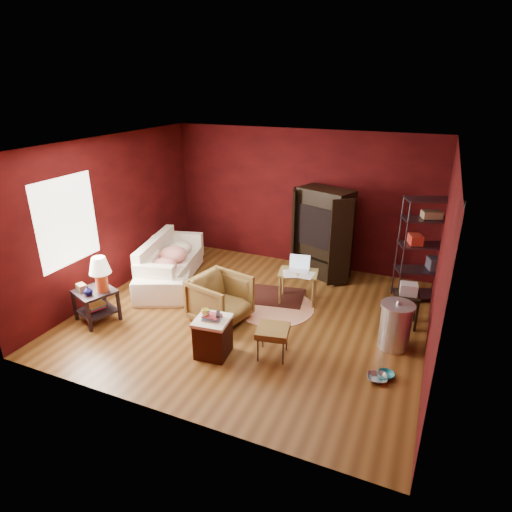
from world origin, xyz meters
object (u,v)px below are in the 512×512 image
at_px(side_table, 98,283).
at_px(hamper, 213,336).
at_px(tv_armoire, 323,232).
at_px(wire_shelving, 427,246).
at_px(laptop_desk, 298,275).
at_px(armchair, 220,297).
at_px(sofa, 168,259).

relative_size(side_table, hamper, 1.69).
xyz_separation_m(tv_armoire, wire_shelving, (1.92, -0.31, 0.10)).
bearing_deg(laptop_desk, armchair, -140.74).
bearing_deg(armchair, hamper, -146.10).
bearing_deg(side_table, armchair, 23.34).
relative_size(laptop_desk, tv_armoire, 0.47).
distance_m(armchair, laptop_desk, 1.48).
bearing_deg(wire_shelving, sofa, 172.51).
bearing_deg(wire_shelving, side_table, -170.25).
height_order(armchair, tv_armoire, tv_armoire).
xyz_separation_m(side_table, laptop_desk, (2.73, 1.89, -0.16)).
bearing_deg(laptop_desk, side_table, -155.72).
xyz_separation_m(armchair, tv_armoire, (1.03, 2.38, 0.50)).
bearing_deg(wire_shelving, laptop_desk, -175.86).
relative_size(armchair, wire_shelving, 0.45).
relative_size(laptop_desk, wire_shelving, 0.44).
xyz_separation_m(sofa, tv_armoire, (2.68, 1.43, 0.47)).
height_order(armchair, wire_shelving, wire_shelving).
xyz_separation_m(side_table, hamper, (2.13, -0.12, -0.37)).
bearing_deg(side_table, laptop_desk, 34.66).
distance_m(hamper, laptop_desk, 2.11).
bearing_deg(hamper, tv_armoire, 78.11).
bearing_deg(tv_armoire, sofa, -131.16).
bearing_deg(hamper, side_table, 176.75).
height_order(tv_armoire, wire_shelving, wire_shelving).
height_order(hamper, laptop_desk, laptop_desk).
bearing_deg(wire_shelving, hamper, -152.57).
distance_m(armchair, side_table, 1.96).
bearing_deg(sofa, armchair, -144.53).
distance_m(laptop_desk, tv_armoire, 1.33).
xyz_separation_m(sofa, hamper, (1.99, -1.84, -0.15)).
bearing_deg(armchair, tv_armoire, -10.89).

